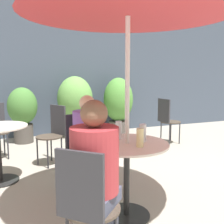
{
  "coord_description": "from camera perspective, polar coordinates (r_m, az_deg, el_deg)",
  "views": [
    {
      "loc": [
        -1.27,
        -2.15,
        1.41
      ],
      "look_at": [
        -0.24,
        0.51,
        1.0
      ],
      "focal_mm": 42.0,
      "sensor_mm": 36.0,
      "label": 1
    }
  ],
  "objects": [
    {
      "name": "bistro_chair_2",
      "position": [
        4.25,
        -12.53,
        -3.68
      ],
      "size": [
        0.46,
        0.45,
        0.93
      ],
      "rotation": [
        0.0,
        0.0,
        5.22
      ],
      "color": "#42382D",
      "rests_on": "ground_plane"
    },
    {
      "name": "seated_person_1",
      "position": [
        1.95,
        -3.62,
        -12.21
      ],
      "size": [
        0.45,
        0.45,
        1.24
      ],
      "rotation": [
        0.0,
        0.0,
        2.38
      ],
      "color": "#42475B",
      "rests_on": "ground_plane"
    },
    {
      "name": "bistro_chair_1",
      "position": [
        1.9,
        -5.69,
        -18.68
      ],
      "size": [
        0.47,
        0.47,
        0.93
      ],
      "rotation": [
        0.0,
        0.0,
        -3.9
      ],
      "color": "#42382D",
      "rests_on": "ground_plane"
    },
    {
      "name": "potted_plant_0",
      "position": [
        5.71,
        -18.88,
        0.24
      ],
      "size": [
        0.6,
        0.6,
        1.15
      ],
      "color": "#47423D",
      "rests_on": "ground_plane"
    },
    {
      "name": "bistro_chair_0",
      "position": [
        3.28,
        -6.61,
        -7.04
      ],
      "size": [
        0.43,
        0.44,
        0.93
      ],
      "rotation": [
        0.0,
        0.0,
        0.29
      ],
      "color": "#42382D",
      "rests_on": "ground_plane"
    },
    {
      "name": "bistro_chair_3",
      "position": [
        4.9,
        -4.99,
        -1.95
      ],
      "size": [
        0.47,
        0.46,
        0.93
      ],
      "rotation": [
        0.0,
        0.0,
        4.15
      ],
      "color": "#42382D",
      "rests_on": "ground_plane"
    },
    {
      "name": "ground_plane",
      "position": [
        2.86,
        8.77,
        -21.44
      ],
      "size": [
        20.0,
        20.0,
        0.0
      ],
      "primitive_type": "plane",
      "color": "gray"
    },
    {
      "name": "potted_plant_2",
      "position": [
        6.16,
        1.37,
        1.95
      ],
      "size": [
        0.69,
        0.69,
        1.34
      ],
      "color": "#47423D",
      "rests_on": "ground_plane"
    },
    {
      "name": "cafe_table_near",
      "position": [
        2.62,
        3.22,
        -10.73
      ],
      "size": [
        0.82,
        0.82,
        0.75
      ],
      "color": "black",
      "rests_on": "ground_plane"
    },
    {
      "name": "storefront_wall",
      "position": [
        6.3,
        -9.7,
        8.85
      ],
      "size": [
        10.0,
        0.06,
        3.0
      ],
      "color": "#3D4756",
      "rests_on": "ground_plane"
    },
    {
      "name": "seated_person_0",
      "position": [
        3.12,
        -5.19,
        -5.09
      ],
      "size": [
        0.37,
        0.4,
        1.17
      ],
      "rotation": [
        0.0,
        0.0,
        0.29
      ],
      "color": "#2D2D33",
      "rests_on": "ground_plane"
    },
    {
      "name": "beer_glass_1",
      "position": [
        2.44,
        -0.04,
        -5.2
      ],
      "size": [
        0.06,
        0.06,
        0.19
      ],
      "color": "beige",
      "rests_on": "cafe_table_near"
    },
    {
      "name": "potted_plant_1",
      "position": [
        5.93,
        -8.03,
        2.17
      ],
      "size": [
        0.79,
        0.79,
        1.37
      ],
      "color": "brown",
      "rests_on": "ground_plane"
    },
    {
      "name": "bistro_chair_4",
      "position": [
        5.43,
        11.88,
        -1.1
      ],
      "size": [
        0.42,
        0.41,
        0.93
      ],
      "rotation": [
        0.0,
        0.0,
        1.7
      ],
      "color": "#42382D",
      "rests_on": "ground_plane"
    },
    {
      "name": "beer_glass_3",
      "position": [
        2.62,
        6.72,
        -4.48
      ],
      "size": [
        0.07,
        0.07,
        0.17
      ],
      "color": "silver",
      "rests_on": "cafe_table_near"
    },
    {
      "name": "beer_glass_0",
      "position": [
        2.69,
        1.44,
        -3.96
      ],
      "size": [
        0.07,
        0.07,
        0.19
      ],
      "color": "silver",
      "rests_on": "cafe_table_near"
    },
    {
      "name": "beer_glass_2",
      "position": [
        2.42,
        6.12,
        -5.55
      ],
      "size": [
        0.07,
        0.07,
        0.17
      ],
      "color": "beige",
      "rests_on": "cafe_table_near"
    },
    {
      "name": "umbrella",
      "position": [
        2.56,
        3.52,
        23.12
      ],
      "size": [
        1.97,
        1.97,
        2.21
      ],
      "color": "silver",
      "rests_on": "ground_plane"
    }
  ]
}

